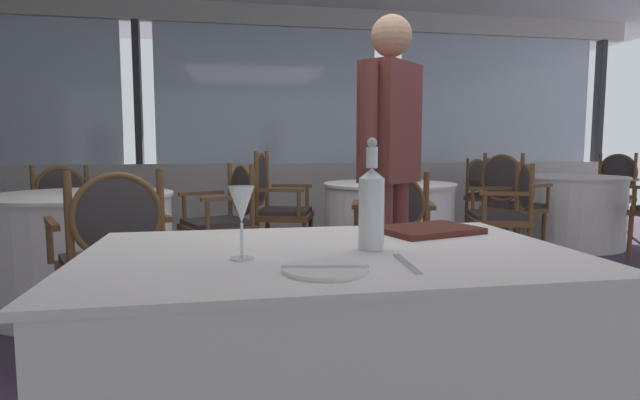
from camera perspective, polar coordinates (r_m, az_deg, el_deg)
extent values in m
plane|color=#47384C|center=(2.92, 0.56, -14.92)|extent=(13.20, 13.20, 0.00)
cube|color=beige|center=(6.54, -5.76, 0.46)|extent=(10.13, 0.12, 0.85)
cube|color=beige|center=(6.72, -5.97, 20.12)|extent=(10.13, 0.12, 0.25)
cube|color=silver|center=(6.57, -5.89, 11.72)|extent=(2.80, 0.02, 1.72)
cube|color=#333338|center=(6.61, -20.01, 11.36)|extent=(0.08, 0.14, 1.72)
cube|color=silver|center=(7.52, 19.49, 10.67)|extent=(2.80, 0.02, 1.72)
cube|color=#333338|center=(6.86, 7.74, 11.44)|extent=(0.08, 0.14, 1.72)
cube|color=#333338|center=(8.40, 29.14, 9.73)|extent=(0.08, 0.14, 1.72)
cube|color=white|center=(1.44, 1.17, -6.13)|extent=(1.38, 0.86, 0.02)
cube|color=white|center=(1.56, 1.14, -19.68)|extent=(1.34, 0.84, 0.73)
cylinder|color=white|center=(1.20, 0.60, -7.88)|extent=(0.20, 0.20, 0.01)
cube|color=silver|center=(1.19, 0.60, -7.63)|extent=(0.21, 0.05, 0.00)
cube|color=silver|center=(1.28, 9.81, -7.13)|extent=(0.03, 0.21, 0.00)
cylinder|color=white|center=(1.45, 5.86, -1.60)|extent=(0.07, 0.07, 0.20)
cone|color=white|center=(1.43, 5.91, 3.05)|extent=(0.07, 0.07, 0.03)
cylinder|color=white|center=(1.43, 5.93, 4.84)|extent=(0.03, 0.03, 0.06)
sphere|color=silver|center=(1.43, 5.95, 6.52)|extent=(0.03, 0.03, 0.03)
cylinder|color=white|center=(1.34, -8.84, -6.61)|extent=(0.06, 0.06, 0.00)
cylinder|color=white|center=(1.33, -8.87, -4.57)|extent=(0.01, 0.01, 0.09)
cone|color=white|center=(1.31, -8.93, -0.52)|extent=(0.07, 0.07, 0.10)
cube|color=#512319|center=(1.77, 12.22, -3.33)|extent=(0.37, 0.31, 0.02)
cylinder|color=white|center=(4.28, 7.89, 1.79)|extent=(1.12, 1.12, 0.02)
cylinder|color=white|center=(4.32, 7.82, -3.16)|extent=(1.09, 1.09, 0.73)
cube|color=brown|center=(3.43, 8.21, -4.64)|extent=(0.57, 0.57, 0.05)
cube|color=#383333|center=(3.42, 8.22, -3.93)|extent=(0.53, 0.53, 0.04)
cylinder|color=brown|center=(3.67, 4.91, -7.43)|extent=(0.04, 0.04, 0.39)
cylinder|color=brown|center=(3.68, 11.20, -7.47)|extent=(0.04, 0.04, 0.39)
cylinder|color=brown|center=(3.28, 4.72, -9.03)|extent=(0.04, 0.04, 0.39)
cylinder|color=brown|center=(3.29, 11.79, -9.07)|extent=(0.04, 0.04, 0.39)
cylinder|color=brown|center=(3.19, 4.79, -0.82)|extent=(0.04, 0.04, 0.45)
cylinder|color=brown|center=(3.21, 11.96, -0.90)|extent=(0.04, 0.04, 0.45)
ellipsoid|color=#383333|center=(3.17, 8.40, -0.49)|extent=(0.39, 0.16, 0.38)
torus|color=brown|center=(3.17, 8.40, -0.49)|extent=(0.39, 0.14, 0.39)
cube|color=brown|center=(3.41, 4.06, -0.48)|extent=(0.14, 0.36, 0.03)
cylinder|color=brown|center=(3.57, 4.14, -1.99)|extent=(0.03, 0.03, 0.22)
cube|color=brown|center=(3.43, 12.44, -0.57)|extent=(0.14, 0.36, 0.03)
cylinder|color=brown|center=(3.58, 12.16, -2.07)|extent=(0.03, 0.03, 0.22)
cube|color=brown|center=(4.43, 19.57, -2.17)|extent=(0.57, 0.57, 0.05)
cube|color=#383333|center=(4.42, 19.58, -1.62)|extent=(0.53, 0.53, 0.04)
cylinder|color=brown|center=(4.23, 17.42, -5.69)|extent=(0.04, 0.04, 0.42)
cylinder|color=brown|center=(4.62, 16.48, -4.71)|extent=(0.04, 0.04, 0.42)
cylinder|color=brown|center=(4.33, 22.65, -5.62)|extent=(0.04, 0.04, 0.42)
cylinder|color=brown|center=(4.70, 21.29, -4.67)|extent=(0.04, 0.04, 0.42)
cylinder|color=brown|center=(4.26, 22.91, 0.80)|extent=(0.04, 0.04, 0.45)
cylinder|color=brown|center=(4.64, 21.51, 1.24)|extent=(0.04, 0.04, 0.45)
ellipsoid|color=#383333|center=(4.45, 22.38, 1.32)|extent=(0.16, 0.39, 0.38)
torus|color=brown|center=(4.45, 22.38, 1.32)|extent=(0.14, 0.39, 0.39)
cube|color=brown|center=(4.15, 20.19, 0.70)|extent=(0.36, 0.14, 0.03)
cylinder|color=brown|center=(4.13, 18.24, -0.79)|extent=(0.03, 0.03, 0.22)
cube|color=brown|center=(4.64, 18.73, 1.25)|extent=(0.36, 0.14, 0.03)
cylinder|color=brown|center=(4.62, 16.98, -0.08)|extent=(0.03, 0.03, 0.22)
cube|color=brown|center=(5.21, 7.58, -1.03)|extent=(0.57, 0.57, 0.05)
cube|color=#383333|center=(5.20, 7.59, -0.56)|extent=(0.53, 0.53, 0.04)
cylinder|color=brown|center=(5.05, 9.87, -3.82)|extent=(0.04, 0.04, 0.39)
cylinder|color=brown|center=(5.04, 5.32, -3.77)|extent=(0.04, 0.04, 0.39)
cylinder|color=brown|center=(5.44, 9.62, -3.11)|extent=(0.04, 0.04, 0.39)
cylinder|color=brown|center=(5.43, 5.40, -3.07)|extent=(0.04, 0.04, 0.39)
cylinder|color=brown|center=(5.39, 9.71, 2.08)|extent=(0.04, 0.04, 0.49)
cylinder|color=brown|center=(5.38, 5.45, 2.13)|extent=(0.04, 0.04, 0.49)
ellipsoid|color=#383333|center=(5.39, 7.58, 2.38)|extent=(0.39, 0.16, 0.42)
torus|color=brown|center=(5.39, 7.58, 2.38)|extent=(0.42, 0.15, 0.43)
cube|color=brown|center=(5.17, 10.39, 1.61)|extent=(0.14, 0.36, 0.03)
cylinder|color=brown|center=(5.04, 10.48, 0.24)|extent=(0.03, 0.03, 0.22)
cube|color=brown|center=(5.16, 4.85, 1.67)|extent=(0.14, 0.36, 0.03)
cylinder|color=brown|center=(5.03, 4.80, 0.31)|extent=(0.03, 0.03, 0.22)
cube|color=brown|center=(4.38, -4.02, -1.81)|extent=(0.57, 0.57, 0.05)
cube|color=#383333|center=(4.37, -4.02, -1.25)|extent=(0.53, 0.53, 0.04)
cylinder|color=brown|center=(4.58, -1.08, -4.49)|extent=(0.04, 0.04, 0.43)
cylinder|color=brown|center=(4.19, -1.79, -5.46)|extent=(0.04, 0.04, 0.43)
cylinder|color=brown|center=(4.65, -5.99, -4.37)|extent=(0.04, 0.04, 0.43)
cylinder|color=brown|center=(4.27, -7.14, -5.31)|extent=(0.04, 0.04, 0.43)
cylinder|color=brown|center=(4.58, -6.06, 2.20)|extent=(0.04, 0.04, 0.54)
cylinder|color=brown|center=(4.20, -7.23, 1.86)|extent=(0.04, 0.04, 0.54)
ellipsoid|color=#383333|center=(4.39, -6.81, 2.39)|extent=(0.16, 0.39, 0.45)
torus|color=brown|center=(4.39, -6.81, 2.39)|extent=(0.16, 0.45, 0.46)
cube|color=brown|center=(4.60, -3.24, 1.63)|extent=(0.36, 0.14, 0.03)
cylinder|color=brown|center=(4.58, -1.49, 0.24)|extent=(0.03, 0.03, 0.22)
cube|color=brown|center=(4.10, -4.40, 1.12)|extent=(0.36, 0.14, 0.03)
cylinder|color=brown|center=(4.09, -2.44, -0.44)|extent=(0.03, 0.03, 0.22)
cylinder|color=white|center=(3.59, -25.57, 0.50)|extent=(1.16, 1.16, 0.02)
cylinder|color=white|center=(3.64, -25.31, -5.37)|extent=(1.12, 1.12, 0.73)
cube|color=brown|center=(3.85, -11.69, -3.13)|extent=(0.60, 0.60, 0.05)
cube|color=#383333|center=(3.85, -11.70, -2.49)|extent=(0.55, 0.55, 0.04)
cylinder|color=brown|center=(3.64, -13.39, -7.43)|extent=(0.04, 0.04, 0.42)
cylinder|color=brown|center=(4.02, -15.35, -6.25)|extent=(0.04, 0.04, 0.42)
cylinder|color=brown|center=(3.79, -7.67, -6.80)|extent=(0.04, 0.04, 0.42)
cylinder|color=brown|center=(4.15, -10.06, -5.74)|extent=(0.04, 0.04, 0.42)
cylinder|color=brown|center=(3.72, -7.77, 0.54)|extent=(0.04, 0.04, 0.45)
cylinder|color=brown|center=(4.08, -10.18, 0.97)|extent=(0.04, 0.04, 0.45)
ellipsoid|color=#383333|center=(3.90, -8.84, 1.11)|extent=(0.20, 0.38, 0.38)
torus|color=brown|center=(3.90, -8.84, 1.11)|extent=(0.18, 0.38, 0.40)
cube|color=brown|center=(3.58, -10.60, 0.18)|extent=(0.35, 0.18, 0.03)
cylinder|color=brown|center=(3.55, -12.67, -1.72)|extent=(0.03, 0.03, 0.22)
cube|color=brown|center=(4.05, -13.33, 0.76)|extent=(0.35, 0.18, 0.03)
cylinder|color=brown|center=(4.01, -15.18, -0.91)|extent=(0.03, 0.03, 0.22)
cube|color=brown|center=(4.53, -26.97, -2.46)|extent=(0.60, 0.60, 0.05)
cube|color=#383333|center=(4.52, -27.00, -1.92)|extent=(0.55, 0.55, 0.04)
cylinder|color=brown|center=(4.40, -23.94, -5.58)|extent=(0.04, 0.04, 0.41)
cylinder|color=brown|center=(4.35, -29.17, -5.93)|extent=(0.04, 0.04, 0.41)
cylinder|color=brown|center=(4.79, -24.73, -4.72)|extent=(0.04, 0.04, 0.41)
cylinder|color=brown|center=(4.75, -29.52, -5.03)|extent=(0.04, 0.04, 0.41)
cylinder|color=brown|center=(4.73, -24.97, 0.96)|extent=(0.04, 0.04, 0.44)
cylinder|color=brown|center=(4.69, -29.81, 0.69)|extent=(0.04, 0.04, 0.44)
ellipsoid|color=#383333|center=(4.71, -27.41, 1.11)|extent=(0.38, 0.20, 0.37)
torus|color=brown|center=(4.71, -27.41, 1.11)|extent=(0.37, 0.18, 0.39)
cube|color=brown|center=(4.52, -23.94, 0.78)|extent=(0.18, 0.35, 0.03)
cylinder|color=brown|center=(4.39, -23.58, -0.79)|extent=(0.03, 0.03, 0.22)
cube|color=brown|center=(4.46, -30.28, 0.43)|extent=(0.18, 0.35, 0.03)
cylinder|color=brown|center=(4.33, -30.10, -1.16)|extent=(0.03, 0.03, 0.22)
cube|color=brown|center=(2.73, -22.68, -7.18)|extent=(0.60, 0.60, 0.05)
cube|color=#383333|center=(2.72, -22.71, -6.30)|extent=(0.55, 0.55, 0.04)
cylinder|color=brown|center=(2.96, -27.11, -11.07)|extent=(0.04, 0.04, 0.42)
cylinder|color=brown|center=(3.02, -19.42, -10.41)|extent=(0.04, 0.04, 0.42)
cylinder|color=brown|center=(2.58, -26.12, -13.51)|extent=(0.04, 0.04, 0.42)
cylinder|color=brown|center=(2.65, -17.29, -12.64)|extent=(0.04, 0.04, 0.42)
cylinder|color=brown|center=(2.46, -26.64, -2.53)|extent=(0.04, 0.04, 0.47)
cylinder|color=brown|center=(2.54, -17.63, -1.95)|extent=(0.04, 0.04, 0.47)
ellipsoid|color=#383333|center=(2.47, -22.02, -1.74)|extent=(0.38, 0.20, 0.40)
torus|color=brown|center=(2.47, -22.02, -1.74)|extent=(0.39, 0.19, 0.41)
cube|color=brown|center=(2.68, -28.23, -2.36)|extent=(0.18, 0.35, 0.03)
cylinder|color=brown|center=(2.83, -28.38, -4.20)|extent=(0.03, 0.03, 0.22)
cube|color=brown|center=(2.76, -17.86, -1.70)|extent=(0.18, 0.35, 0.03)
cylinder|color=brown|center=(2.91, -18.53, -3.53)|extent=(0.03, 0.03, 0.22)
cylinder|color=white|center=(5.99, 26.25, 2.39)|extent=(1.20, 1.20, 0.02)
cylinder|color=white|center=(6.02, 26.09, -1.16)|extent=(1.17, 1.17, 0.73)
cylinder|color=brown|center=(5.55, 31.78, -3.62)|extent=(0.04, 0.04, 0.42)
cylinder|color=brown|center=(5.44, 32.16, 0.10)|extent=(0.03, 0.03, 0.22)
cube|color=brown|center=(6.85, 29.88, 0.03)|extent=(0.61, 0.61, 0.05)
cube|color=#383333|center=(6.85, 29.89, 0.39)|extent=(0.56, 0.56, 0.04)
cylinder|color=brown|center=(6.62, 30.62, -2.19)|extent=(0.04, 0.04, 0.41)
cylinder|color=brown|center=(6.79, 27.54, -1.86)|extent=(0.04, 0.04, 0.41)
cylinder|color=brown|center=(6.98, 31.96, -1.88)|extent=(0.04, 0.04, 0.41)
cylinder|color=brown|center=(7.14, 29.00, -1.57)|extent=(0.04, 0.04, 0.41)
cylinder|color=brown|center=(6.94, 32.19, 2.37)|extent=(0.04, 0.04, 0.53)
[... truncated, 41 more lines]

